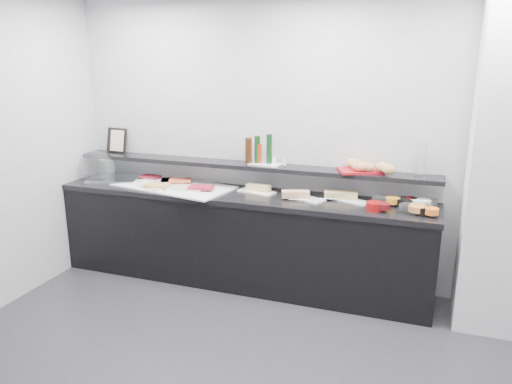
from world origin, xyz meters
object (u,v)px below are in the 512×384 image
(bread_tray, at_px, (360,171))
(framed_print, at_px, (117,140))
(sandwich_plate_mid, at_px, (305,199))
(carafe, at_px, (421,159))
(cloche_base, at_px, (114,180))
(condiment_tray, at_px, (266,164))

(bread_tray, bearing_deg, framed_print, 156.13)
(sandwich_plate_mid, distance_m, carafe, 1.06)
(framed_print, bearing_deg, carafe, 3.40)
(framed_print, distance_m, bread_tray, 2.59)
(cloche_base, height_order, bread_tray, bread_tray)
(carafe, bearing_deg, condiment_tray, -179.78)
(cloche_base, xyz_separation_m, bread_tray, (2.46, 0.21, 0.24))
(sandwich_plate_mid, relative_size, carafe, 1.20)
(cloche_base, distance_m, condiment_tray, 1.60)
(sandwich_plate_mid, xyz_separation_m, framed_print, (-2.14, 0.25, 0.37))
(sandwich_plate_mid, bearing_deg, framed_print, -163.31)
(cloche_base, height_order, carafe, carafe)
(cloche_base, height_order, condiment_tray, condiment_tray)
(cloche_base, distance_m, framed_print, 0.46)
(carafe, bearing_deg, bread_tray, -179.69)
(framed_print, bearing_deg, condiment_tray, 2.39)
(sandwich_plate_mid, bearing_deg, carafe, 34.58)
(condiment_tray, bearing_deg, cloche_base, -164.89)
(bread_tray, relative_size, carafe, 1.25)
(cloche_base, bearing_deg, sandwich_plate_mid, -13.82)
(sandwich_plate_mid, height_order, framed_print, framed_print)
(sandwich_plate_mid, height_order, bread_tray, bread_tray)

